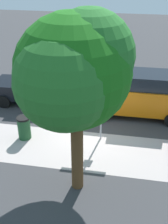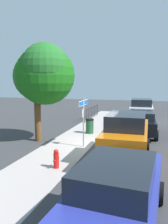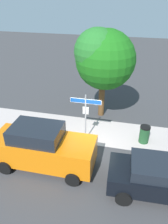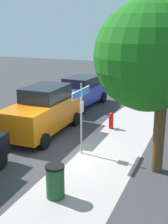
# 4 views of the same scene
# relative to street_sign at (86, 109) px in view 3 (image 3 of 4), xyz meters

# --- Properties ---
(ground_plane) EXTENTS (60.00, 60.00, 0.00)m
(ground_plane) POSITION_rel_street_sign_xyz_m (0.50, -0.40, -1.90)
(ground_plane) COLOR #38383A
(sidewalk_strip) EXTENTS (24.00, 2.60, 0.00)m
(sidewalk_strip) POSITION_rel_street_sign_xyz_m (2.50, 0.90, -1.90)
(sidewalk_strip) COLOR #AEA29E
(sidewalk_strip) RESTS_ON ground_plane
(street_sign) EXTENTS (1.61, 0.07, 2.71)m
(street_sign) POSITION_rel_street_sign_xyz_m (0.00, 0.00, 0.00)
(street_sign) COLOR #9EA0A5
(street_sign) RESTS_ON ground_plane
(shade_tree) EXTENTS (3.41, 3.63, 5.57)m
(shade_tree) POSITION_rel_street_sign_xyz_m (0.51, 2.56, 1.98)
(shade_tree) COLOR brown
(shade_tree) RESTS_ON ground_plane
(car_orange) EXTENTS (4.64, 2.00, 2.12)m
(car_orange) POSITION_rel_street_sign_xyz_m (-1.44, -2.40, -0.85)
(car_orange) COLOR orange
(car_orange) RESTS_ON ground_plane
(car_black) EXTENTS (4.27, 2.08, 1.56)m
(car_black) POSITION_rel_street_sign_xyz_m (3.69, -2.85, -1.10)
(car_black) COLOR black
(car_black) RESTS_ON ground_plane
(fire_hydrant) EXTENTS (0.42, 0.22, 0.78)m
(fire_hydrant) POSITION_rel_street_sign_xyz_m (-3.18, 0.20, -1.52)
(fire_hydrant) COLOR red
(fire_hydrant) RESTS_ON ground_plane
(trash_bin) EXTENTS (0.55, 0.55, 0.98)m
(trash_bin) POSITION_rel_street_sign_xyz_m (3.12, 0.50, -1.41)
(trash_bin) COLOR #1E4C28
(trash_bin) RESTS_ON ground_plane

